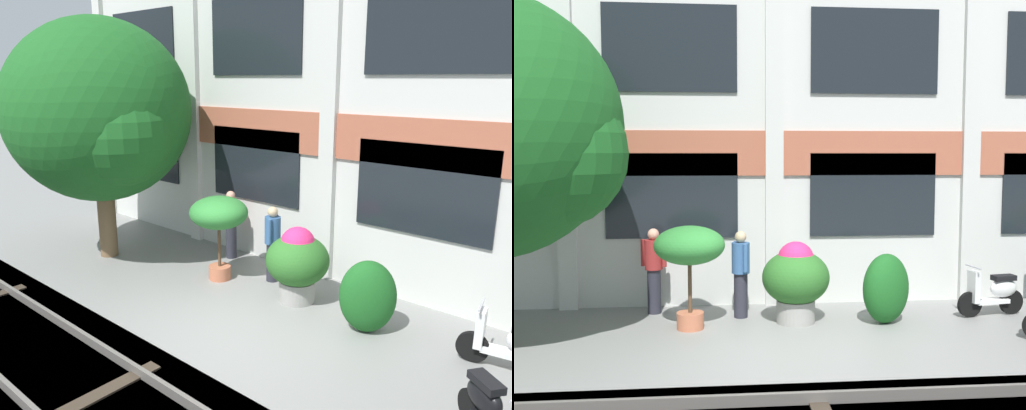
# 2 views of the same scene
# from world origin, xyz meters

# --- Properties ---
(ground_plane) EXTENTS (80.00, 80.00, 0.00)m
(ground_plane) POSITION_xyz_m (0.00, 0.00, 0.00)
(ground_plane) COLOR gray
(apartment_facade) EXTENTS (16.75, 0.64, 8.66)m
(apartment_facade) POSITION_xyz_m (-0.00, 3.30, 4.30)
(apartment_facade) COLOR silver
(apartment_facade) RESTS_ON ground
(rail_tracks) EXTENTS (24.39, 2.80, 0.43)m
(rail_tracks) POSITION_xyz_m (0.00, -2.63, -0.13)
(rail_tracks) COLOR #5B5449
(rail_tracks) RESTS_ON ground
(broadleaf_tree) EXTENTS (4.47, 4.25, 5.59)m
(broadleaf_tree) POSITION_xyz_m (-4.76, 0.70, 3.39)
(broadleaf_tree) COLOR brown
(broadleaf_tree) RESTS_ON ground
(potted_plant_low_pan) EXTENTS (1.25, 1.25, 1.83)m
(potted_plant_low_pan) POSITION_xyz_m (-1.65, 1.45, 1.41)
(potted_plant_low_pan) COLOR #B76647
(potted_plant_low_pan) RESTS_ON ground
(potted_plant_fluted_column) EXTENTS (1.24, 1.24, 1.50)m
(potted_plant_fluted_column) POSITION_xyz_m (0.26, 1.68, 0.82)
(potted_plant_fluted_column) COLOR gray
(potted_plant_fluted_column) RESTS_ON ground
(scooter_near_curb) EXTENTS (1.38, 0.52, 0.98)m
(scooter_near_curb) POSITION_xyz_m (4.10, 1.81, 0.44)
(scooter_near_curb) COLOR black
(scooter_near_curb) RESTS_ON ground
(resident_by_doorway) EXTENTS (0.34, 0.50, 1.64)m
(resident_by_doorway) POSITION_xyz_m (-0.72, 2.13, 0.88)
(resident_by_doorway) COLOR #282833
(resident_by_doorway) RESTS_ON ground
(resident_watching_tracks) EXTENTS (0.51, 0.34, 1.66)m
(resident_watching_tracks) POSITION_xyz_m (-2.38, 2.57, 0.89)
(resident_watching_tracks) COLOR #282833
(resident_watching_tracks) RESTS_ON ground
(topiary_hedge) EXTENTS (1.19, 1.10, 1.28)m
(topiary_hedge) POSITION_xyz_m (1.90, 1.50, 0.64)
(topiary_hedge) COLOR #19561E
(topiary_hedge) RESTS_ON ground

